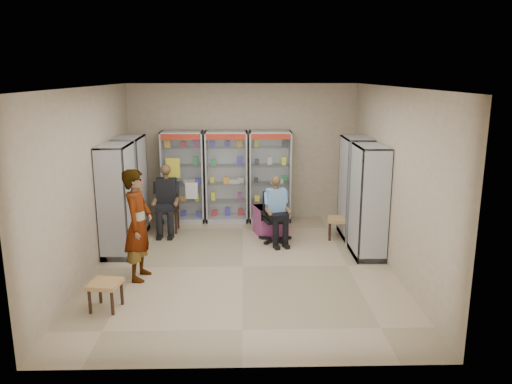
{
  "coord_description": "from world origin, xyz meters",
  "views": [
    {
      "loc": [
        0.03,
        -7.97,
        3.21
      ],
      "look_at": [
        0.24,
        0.7,
        1.14
      ],
      "focal_mm": 35.0,
      "sensor_mm": 36.0,
      "label": 1
    }
  ],
  "objects_px": {
    "cabinet_right_near": "(369,202)",
    "woven_stool_a": "(338,228)",
    "cabinet_left_far": "(131,187)",
    "cabinet_back_right": "(270,177)",
    "cabinet_back_mid": "(227,177)",
    "cabinet_left_near": "(118,200)",
    "cabinet_back_left": "(183,177)",
    "cabinet_right_far": "(355,188)",
    "office_chair": "(275,217)",
    "pink_trunk": "(271,220)",
    "wooden_chair": "(168,209)",
    "standing_man": "(138,225)",
    "seated_shopkeeper": "(275,211)",
    "woven_stool_b": "(106,295)"
  },
  "relations": [
    {
      "from": "cabinet_left_near",
      "to": "woven_stool_b",
      "type": "relative_size",
      "value": 4.94
    },
    {
      "from": "seated_shopkeeper",
      "to": "cabinet_back_mid",
      "type": "bearing_deg",
      "value": 110.17
    },
    {
      "from": "pink_trunk",
      "to": "woven_stool_b",
      "type": "bearing_deg",
      "value": -126.73
    },
    {
      "from": "cabinet_right_near",
      "to": "pink_trunk",
      "type": "xyz_separation_m",
      "value": [
        -1.66,
        1.29,
        -0.71
      ]
    },
    {
      "from": "cabinet_left_far",
      "to": "woven_stool_b",
      "type": "xyz_separation_m",
      "value": [
        0.33,
        -3.32,
        -0.8
      ]
    },
    {
      "from": "cabinet_right_near",
      "to": "woven_stool_a",
      "type": "distance_m",
      "value": 1.29
    },
    {
      "from": "cabinet_back_left",
      "to": "cabinet_back_mid",
      "type": "distance_m",
      "value": 0.95
    },
    {
      "from": "wooden_chair",
      "to": "seated_shopkeeper",
      "type": "height_order",
      "value": "seated_shopkeeper"
    },
    {
      "from": "cabinet_back_mid",
      "to": "wooden_chair",
      "type": "relative_size",
      "value": 2.13
    },
    {
      "from": "cabinet_back_left",
      "to": "wooden_chair",
      "type": "height_order",
      "value": "cabinet_back_left"
    },
    {
      "from": "cabinet_back_mid",
      "to": "cabinet_left_far",
      "type": "height_order",
      "value": "same"
    },
    {
      "from": "cabinet_back_right",
      "to": "cabinet_right_near",
      "type": "bearing_deg",
      "value": -53.84
    },
    {
      "from": "cabinet_right_near",
      "to": "cabinet_left_near",
      "type": "xyz_separation_m",
      "value": [
        -4.46,
        0.2,
        0.0
      ]
    },
    {
      "from": "cabinet_right_near",
      "to": "woven_stool_a",
      "type": "relative_size",
      "value": 4.77
    },
    {
      "from": "cabinet_right_near",
      "to": "woven_stool_a",
      "type": "height_order",
      "value": "cabinet_right_near"
    },
    {
      "from": "cabinet_back_left",
      "to": "cabinet_back_right",
      "type": "xyz_separation_m",
      "value": [
        1.9,
        0.0,
        0.0
      ]
    },
    {
      "from": "wooden_chair",
      "to": "standing_man",
      "type": "xyz_separation_m",
      "value": [
        -0.09,
        -2.44,
        0.42
      ]
    },
    {
      "from": "cabinet_back_mid",
      "to": "woven_stool_a",
      "type": "height_order",
      "value": "cabinet_back_mid"
    },
    {
      "from": "cabinet_left_far",
      "to": "woven_stool_a",
      "type": "distance_m",
      "value": 4.22
    },
    {
      "from": "woven_stool_a",
      "to": "standing_man",
      "type": "xyz_separation_m",
      "value": [
        -3.54,
        -1.9,
        0.68
      ]
    },
    {
      "from": "cabinet_back_right",
      "to": "seated_shopkeeper",
      "type": "xyz_separation_m",
      "value": [
        0.03,
        -1.45,
        -0.38
      ]
    },
    {
      "from": "cabinet_back_right",
      "to": "woven_stool_a",
      "type": "bearing_deg",
      "value": -44.35
    },
    {
      "from": "cabinet_right_near",
      "to": "cabinet_left_near",
      "type": "height_order",
      "value": "same"
    },
    {
      "from": "woven_stool_a",
      "to": "cabinet_left_near",
      "type": "bearing_deg",
      "value": -169.58
    },
    {
      "from": "seated_shopkeeper",
      "to": "standing_man",
      "type": "xyz_separation_m",
      "value": [
        -2.27,
        -1.72,
        0.27
      ]
    },
    {
      "from": "cabinet_back_mid",
      "to": "seated_shopkeeper",
      "type": "height_order",
      "value": "cabinet_back_mid"
    },
    {
      "from": "cabinet_back_mid",
      "to": "office_chair",
      "type": "xyz_separation_m",
      "value": [
        0.98,
        -1.4,
        -0.52
      ]
    },
    {
      "from": "cabinet_back_left",
      "to": "standing_man",
      "type": "xyz_separation_m",
      "value": [
        -0.34,
        -3.17,
        -0.11
      ]
    },
    {
      "from": "cabinet_back_left",
      "to": "cabinet_left_near",
      "type": "bearing_deg",
      "value": -114.61
    },
    {
      "from": "cabinet_back_left",
      "to": "wooden_chair",
      "type": "xyz_separation_m",
      "value": [
        -0.25,
        -0.73,
        -0.53
      ]
    },
    {
      "from": "cabinet_back_left",
      "to": "pink_trunk",
      "type": "height_order",
      "value": "cabinet_back_left"
    },
    {
      "from": "wooden_chair",
      "to": "office_chair",
      "type": "height_order",
      "value": "office_chair"
    },
    {
      "from": "cabinet_back_left",
      "to": "seated_shopkeeper",
      "type": "relative_size",
      "value": 1.62
    },
    {
      "from": "cabinet_left_far",
      "to": "office_chair",
      "type": "distance_m",
      "value": 2.95
    },
    {
      "from": "cabinet_back_right",
      "to": "seated_shopkeeper",
      "type": "height_order",
      "value": "cabinet_back_right"
    },
    {
      "from": "cabinet_back_left",
      "to": "cabinet_right_far",
      "type": "height_order",
      "value": "same"
    },
    {
      "from": "cabinet_left_near",
      "to": "woven_stool_a",
      "type": "height_order",
      "value": "cabinet_left_near"
    },
    {
      "from": "cabinet_left_far",
      "to": "cabinet_back_right",
      "type": "bearing_deg",
      "value": 108.19
    },
    {
      "from": "cabinet_back_mid",
      "to": "cabinet_right_far",
      "type": "relative_size",
      "value": 1.0
    },
    {
      "from": "pink_trunk",
      "to": "standing_man",
      "type": "relative_size",
      "value": 0.33
    },
    {
      "from": "cabinet_back_mid",
      "to": "cabinet_left_near",
      "type": "distance_m",
      "value": 2.77
    },
    {
      "from": "cabinet_back_right",
      "to": "cabinet_left_far",
      "type": "relative_size",
      "value": 1.0
    },
    {
      "from": "office_chair",
      "to": "pink_trunk",
      "type": "height_order",
      "value": "office_chair"
    },
    {
      "from": "woven_stool_b",
      "to": "seated_shopkeeper",
      "type": "bearing_deg",
      "value": 47.85
    },
    {
      "from": "cabinet_left_near",
      "to": "pink_trunk",
      "type": "bearing_deg",
      "value": 111.25
    },
    {
      "from": "cabinet_right_near",
      "to": "standing_man",
      "type": "height_order",
      "value": "cabinet_right_near"
    },
    {
      "from": "cabinet_right_near",
      "to": "cabinet_left_far",
      "type": "bearing_deg",
      "value": 73.75
    },
    {
      "from": "cabinet_back_right",
      "to": "office_chair",
      "type": "xyz_separation_m",
      "value": [
        0.03,
        -1.4,
        -0.52
      ]
    },
    {
      "from": "cabinet_right_far",
      "to": "seated_shopkeeper",
      "type": "bearing_deg",
      "value": 101.4
    },
    {
      "from": "wooden_chair",
      "to": "pink_trunk",
      "type": "bearing_deg",
      "value": -5.72
    }
  ]
}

